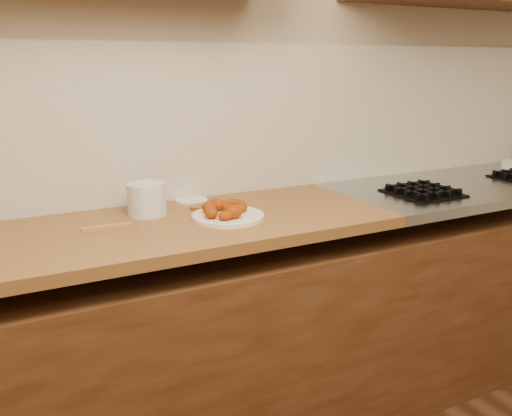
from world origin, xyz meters
name	(u,v)px	position (x,y,z in m)	size (l,w,h in m)	color
wall_back	(205,83)	(0.00, 2.00, 1.35)	(4.00, 0.02, 2.70)	tan
base_cabinet	(241,340)	(0.00, 1.69, 0.39)	(3.60, 0.60, 0.77)	brown
butcher_block	(51,245)	(-0.65, 1.69, 0.88)	(2.30, 0.62, 0.04)	brown
stovetop	(467,186)	(1.15, 1.69, 0.88)	(1.30, 0.62, 0.04)	#9EA0A5
backsplash	(207,122)	(0.00, 1.99, 1.20)	(3.60, 0.02, 0.60)	beige
burner_grates	(478,183)	(1.13, 1.61, 0.91)	(0.91, 0.26, 0.03)	black
donut_plate	(228,216)	(-0.07, 1.65, 0.91)	(0.25, 0.25, 0.01)	white
ring_donut	(234,206)	(-0.03, 1.68, 0.93)	(0.10, 0.10, 0.03)	#983600
fried_dough_chunks	(219,209)	(-0.10, 1.65, 0.93)	(0.13, 0.19, 0.05)	#983600
plastic_tub	(147,199)	(-0.30, 1.82, 0.96)	(0.14, 0.14, 0.11)	silver
tub_lid	(191,200)	(-0.10, 1.93, 0.90)	(0.13, 0.13, 0.01)	silver
brass_jar_lid	(199,207)	(-0.11, 1.81, 0.91)	(0.07, 0.07, 0.01)	#BA7F29
wooden_utensil	(107,227)	(-0.47, 1.71, 0.91)	(0.16, 0.02, 0.01)	#99734B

